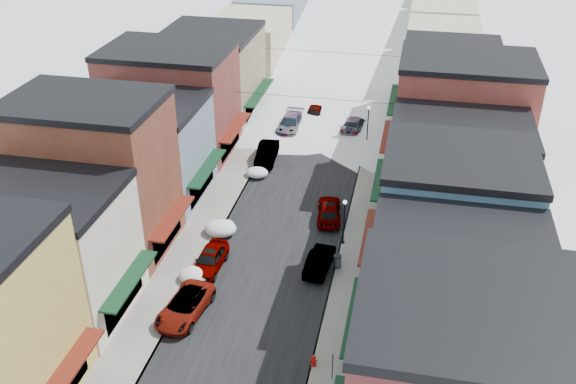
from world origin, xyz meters
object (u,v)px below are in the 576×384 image
at_px(car_green_sedan, 319,260).
at_px(streetlamp_near, 344,216).
at_px(car_white_suv, 185,306).
at_px(fire_hydrant, 314,361).
at_px(car_silver_sedan, 210,259).
at_px(trash_can, 337,261).
at_px(car_dark_hatch, 267,153).

xyz_separation_m(car_green_sedan, streetlamp_near, (1.33, 3.62, 1.91)).
bearing_deg(car_white_suv, streetlamp_near, 56.19).
distance_m(car_white_suv, fire_hydrant, 9.98).
distance_m(car_green_sedan, fire_hydrant, 10.34).
bearing_deg(streetlamp_near, car_white_suv, -131.32).
xyz_separation_m(car_silver_sedan, trash_can, (9.50, 1.89, -0.12)).
xyz_separation_m(car_silver_sedan, car_dark_hatch, (0.00, 18.58, 0.05)).
distance_m(car_silver_sedan, car_green_sedan, 8.33).
distance_m(car_dark_hatch, trash_can, 19.20).
bearing_deg(car_green_sedan, car_white_suv, 45.98).
distance_m(car_green_sedan, trash_can, 1.36).
distance_m(fire_hydrant, streetlamp_near, 14.03).
relative_size(car_green_sedan, trash_can, 4.30).
bearing_deg(car_white_suv, car_dark_hatch, 97.51).
height_order(car_green_sedan, trash_can, car_green_sedan).
height_order(fire_hydrant, streetlamp_near, streetlamp_near).
bearing_deg(car_silver_sedan, car_white_suv, -87.98).
bearing_deg(car_white_suv, car_green_sedan, 48.84).
height_order(car_dark_hatch, streetlamp_near, streetlamp_near).
distance_m(car_white_suv, streetlamp_near, 14.51).
relative_size(trash_can, streetlamp_near, 0.27).
height_order(car_white_suv, car_green_sedan, car_white_suv).
relative_size(fire_hydrant, streetlamp_near, 0.20).
bearing_deg(streetlamp_near, trash_can, -90.00).
relative_size(car_white_suv, streetlamp_near, 1.37).
height_order(car_silver_sedan, trash_can, car_silver_sedan).
distance_m(car_white_suv, car_dark_hatch, 24.13).
bearing_deg(trash_can, car_silver_sedan, -168.73).
distance_m(car_dark_hatch, car_green_sedan, 18.81).
relative_size(car_white_suv, car_silver_sedan, 1.14).
xyz_separation_m(car_silver_sedan, fire_hydrant, (9.50, -8.61, -0.30)).
bearing_deg(car_green_sedan, fire_hydrant, 102.06).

